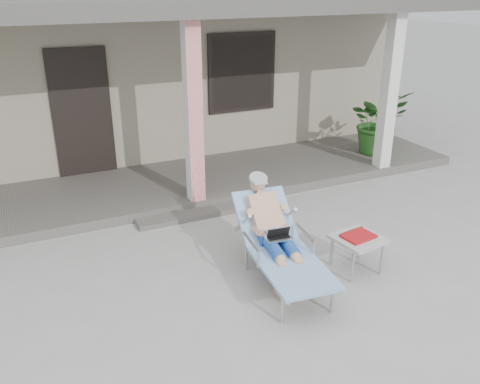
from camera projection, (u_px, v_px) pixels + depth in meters
name	position (u px, v px, depth m)	size (l,w,h in m)	color
ground	(259.00, 277.00, 5.99)	(60.00, 60.00, 0.00)	#9E9E99
house	(124.00, 59.00, 10.78)	(10.40, 5.40, 3.30)	gray
porch_deck	(179.00, 184.00, 8.48)	(10.00, 2.00, 0.15)	#605B56
porch_overhang	(172.00, 12.00, 7.37)	(10.00, 2.30, 2.85)	silver
porch_step	(204.00, 213.00, 7.53)	(2.00, 0.30, 0.07)	#605B56
lounger	(277.00, 222.00, 5.74)	(0.82, 1.81, 1.15)	#B7B7BC
side_table	(358.00, 240.00, 5.99)	(0.60, 0.60, 0.47)	#ABABA6
potted_palm	(378.00, 122.00, 9.55)	(1.09, 0.94, 1.21)	#26591E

